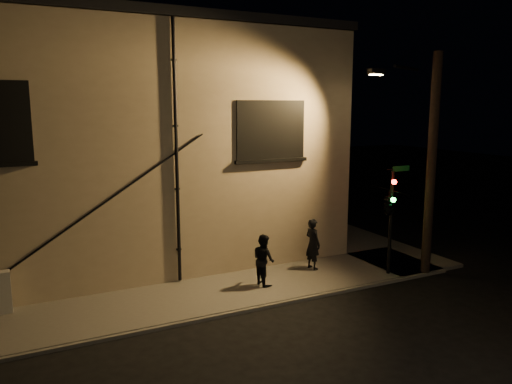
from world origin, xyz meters
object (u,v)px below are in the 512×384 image
pedestrian_a (313,244)px  streetlamp_pole (429,161)px  pedestrian_b (264,259)px  traffic_signal (389,203)px

pedestrian_a → streetlamp_pole: 4.83m
pedestrian_a → pedestrian_b: (-2.26, -0.61, -0.08)m
traffic_signal → streetlamp_pole: bearing=-9.8°
pedestrian_a → streetlamp_pole: size_ratio=0.24×
pedestrian_a → pedestrian_b: size_ratio=1.09×
pedestrian_a → streetlamp_pole: bearing=-129.5°
pedestrian_a → streetlamp_pole: (3.28, -1.95, 2.96)m
pedestrian_a → pedestrian_b: pedestrian_a is taller
pedestrian_b → streetlamp_pole: (5.54, -1.34, 3.04)m
pedestrian_b → streetlamp_pole: size_ratio=0.22×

